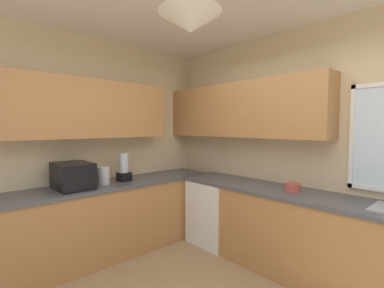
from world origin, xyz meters
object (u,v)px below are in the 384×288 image
at_px(dishwasher, 216,212).
at_px(bowl, 292,187).
at_px(microwave, 73,176).
at_px(blender_appliance, 124,168).
at_px(kettle, 104,175).

height_order(dishwasher, bowl, bowl).
relative_size(microwave, blender_appliance, 1.33).
relative_size(dishwasher, kettle, 3.94).
height_order(dishwasher, microwave, microwave).
relative_size(dishwasher, blender_appliance, 2.35).
relative_size(kettle, blender_appliance, 0.60).
bearing_deg(blender_appliance, dishwasher, 57.37).
xyz_separation_m(dishwasher, blender_appliance, (-0.66, -1.03, 0.63)).
height_order(microwave, kettle, microwave).
bearing_deg(blender_appliance, microwave, -90.00).
xyz_separation_m(microwave, kettle, (0.02, 0.35, -0.04)).
xyz_separation_m(kettle, bowl, (1.71, 1.34, -0.06)).
relative_size(microwave, kettle, 2.23).
bearing_deg(microwave, blender_appliance, 90.00).
relative_size(bowl, blender_appliance, 0.45).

